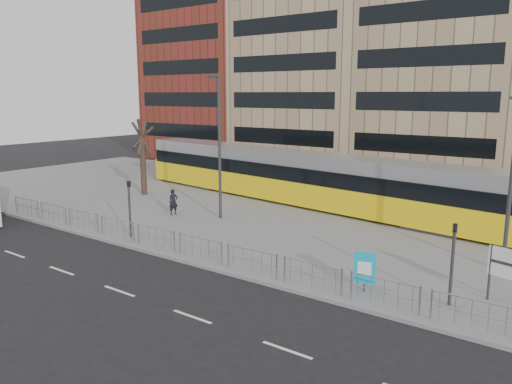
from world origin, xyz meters
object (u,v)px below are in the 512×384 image
Objects in this scene: pedestrian at (173,202)px; lamp_post_east at (512,175)px; traffic_light_west at (129,201)px; traffic_light_east at (453,254)px; ad_panel at (365,269)px; tram at (302,178)px; bare_tree at (141,117)px; lamp_post_west at (219,141)px.

lamp_post_east is at bearing -65.53° from pedestrian.
pedestrian is 5.45m from traffic_light_west.
lamp_post_east reaches higher than traffic_light_east.
ad_panel is 7.69m from lamp_post_east.
pedestrian is 0.54× the size of traffic_light_west.
bare_tree reaches higher than tram.
lamp_post_west is at bearing 87.22° from traffic_light_west.
tram is 3.85× the size of bare_tree.
lamp_post_west is 1.10× the size of bare_tree.
lamp_post_east is at bearing -5.28° from bare_tree.
traffic_light_east is at bearing -18.33° from lamp_post_west.
lamp_post_east is (19.22, 1.01, 3.44)m from pedestrian.
pedestrian is at bearing 118.43° from traffic_light_west.
lamp_post_west is at bearing -98.02° from tram.
tram is at bearing 85.05° from traffic_light_west.
tram is 19.61× the size of ad_panel.
pedestrian is at bearing -161.14° from lamp_post_west.
tram is at bearing 20.83° from bare_tree.
traffic_light_west is 0.35× the size of lamp_post_west.
tram reaches higher than pedestrian.
bare_tree reaches higher than traffic_light_east.
tram is 7.62m from lamp_post_west.
bare_tree reaches higher than ad_panel.
ad_panel is 0.18× the size of lamp_post_west.
lamp_post_west is 10.01m from bare_tree.
tram reaches higher than traffic_light_west.
lamp_post_west is 1.14× the size of lamp_post_east.
pedestrian is 0.54× the size of traffic_light_east.
pedestrian is at bearing -114.66° from tram.
pedestrian is 5.11m from lamp_post_west.
ad_panel is at bearing -25.05° from lamp_post_west.
traffic_light_west is at bearing 163.23° from ad_panel.
bare_tree reaches higher than lamp_post_east.
lamp_post_east is 26.02m from bare_tree.
pedestrian is at bearing 144.74° from ad_panel.
lamp_post_west reaches higher than pedestrian.
pedestrian is (-4.92, -7.79, -1.01)m from tram.
pedestrian reaches higher than ad_panel.
ad_panel is at bearing 170.21° from traffic_light_east.
lamp_post_west is at bearing -13.73° from bare_tree.
lamp_post_east is 0.96× the size of bare_tree.
bare_tree is at bearing -151.56° from tram.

